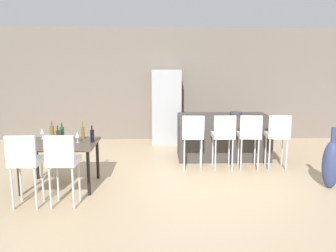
# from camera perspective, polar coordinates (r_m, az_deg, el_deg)

# --- Properties ---
(ground_plane) EXTENTS (10.00, 10.00, 0.00)m
(ground_plane) POSITION_cam_1_polar(r_m,az_deg,el_deg) (6.51, 4.27, -7.88)
(ground_plane) COLOR tan
(back_wall) EXTENTS (10.00, 0.12, 2.90)m
(back_wall) POSITION_cam_1_polar(r_m,az_deg,el_deg) (9.33, 2.48, 6.74)
(back_wall) COLOR #665B51
(back_wall) RESTS_ON ground_plane
(kitchen_island) EXTENTS (1.89, 0.90, 0.92)m
(kitchen_island) POSITION_cam_1_polar(r_m,az_deg,el_deg) (7.62, 8.81, -1.69)
(kitchen_island) COLOR #383330
(kitchen_island) RESTS_ON ground_plane
(bar_chair_left) EXTENTS (0.42, 0.42, 1.05)m
(bar_chair_left) POSITION_cam_1_polar(r_m,az_deg,el_deg) (6.66, 4.05, -1.23)
(bar_chair_left) COLOR white
(bar_chair_left) RESTS_ON ground_plane
(bar_chair_middle) EXTENTS (0.40, 0.40, 1.05)m
(bar_chair_middle) POSITION_cam_1_polar(r_m,az_deg,el_deg) (6.74, 8.94, -1.19)
(bar_chair_middle) COLOR white
(bar_chair_middle) RESTS_ON ground_plane
(bar_chair_right) EXTENTS (0.43, 0.43, 1.05)m
(bar_chair_right) POSITION_cam_1_polar(r_m,az_deg,el_deg) (6.85, 13.01, -1.15)
(bar_chair_right) COLOR white
(bar_chair_right) RESTS_ON ground_plane
(bar_chair_far) EXTENTS (0.43, 0.43, 1.05)m
(bar_chair_far) POSITION_cam_1_polar(r_m,az_deg,el_deg) (7.00, 17.26, -1.11)
(bar_chair_far) COLOR white
(bar_chair_far) RESTS_ON ground_plane
(dining_table) EXTENTS (1.17, 0.93, 0.74)m
(dining_table) POSITION_cam_1_polar(r_m,az_deg,el_deg) (6.00, -17.01, -3.25)
(dining_table) COLOR #4C4238
(dining_table) RESTS_ON ground_plane
(dining_chair_near) EXTENTS (0.41, 0.41, 1.05)m
(dining_chair_near) POSITION_cam_1_polar(r_m,az_deg,el_deg) (5.31, -22.13, -4.96)
(dining_chair_near) COLOR white
(dining_chair_near) RESTS_ON ground_plane
(dining_chair_far) EXTENTS (0.42, 0.42, 1.05)m
(dining_chair_far) POSITION_cam_1_polar(r_m,az_deg,el_deg) (5.15, -16.65, -5.09)
(dining_chair_far) COLOR white
(dining_chair_far) RESTS_ON ground_plane
(wine_bottle_left) EXTENTS (0.07, 0.07, 0.33)m
(wine_bottle_left) POSITION_cam_1_polar(r_m,az_deg,el_deg) (6.12, -18.15, -1.12)
(wine_bottle_left) COLOR brown
(wine_bottle_left) RESTS_ON dining_table
(wine_bottle_inner) EXTENTS (0.06, 0.06, 0.30)m
(wine_bottle_inner) POSITION_cam_1_polar(r_m,az_deg,el_deg) (6.14, -13.56, -1.05)
(wine_bottle_inner) COLOR brown
(wine_bottle_inner) RESTS_ON dining_table
(wine_bottle_end) EXTENTS (0.06, 0.06, 0.28)m
(wine_bottle_end) POSITION_cam_1_polar(r_m,az_deg,el_deg) (5.86, -12.12, -1.53)
(wine_bottle_end) COLOR black
(wine_bottle_end) RESTS_ON dining_table
(wine_bottle_near) EXTENTS (0.07, 0.07, 0.32)m
(wine_bottle_near) POSITION_cam_1_polar(r_m,az_deg,el_deg) (5.97, -16.67, -1.31)
(wine_bottle_near) COLOR #194723
(wine_bottle_near) RESTS_ON dining_table
(wine_bottle_corner) EXTENTS (0.06, 0.06, 0.31)m
(wine_bottle_corner) POSITION_cam_1_polar(r_m,az_deg,el_deg) (5.80, -17.29, -1.76)
(wine_bottle_corner) COLOR #471E19
(wine_bottle_corner) RESTS_ON dining_table
(wine_glass_middle) EXTENTS (0.07, 0.07, 0.17)m
(wine_glass_middle) POSITION_cam_1_polar(r_m,az_deg,el_deg) (6.10, -17.10, -1.15)
(wine_glass_middle) COLOR silver
(wine_glass_middle) RESTS_ON dining_table
(wine_glass_right) EXTENTS (0.07, 0.07, 0.17)m
(wine_glass_right) POSITION_cam_1_polar(r_m,az_deg,el_deg) (5.90, -14.40, -1.39)
(wine_glass_right) COLOR silver
(wine_glass_right) RESTS_ON dining_table
(wine_glass_far) EXTENTS (0.07, 0.07, 0.17)m
(wine_glass_far) POSITION_cam_1_polar(r_m,az_deg,el_deg) (6.36, -19.62, -0.84)
(wine_glass_far) COLOR silver
(wine_glass_far) RESTS_ON dining_table
(refrigerator) EXTENTS (0.72, 0.68, 1.84)m
(refrigerator) POSITION_cam_1_polar(r_m,az_deg,el_deg) (8.92, -0.26, 3.17)
(refrigerator) COLOR #939699
(refrigerator) RESTS_ON ground_plane
(fruit_bowl) EXTENTS (0.25, 0.25, 0.07)m
(fruit_bowl) POSITION_cam_1_polar(r_m,az_deg,el_deg) (7.56, 10.90, 1.96)
(fruit_bowl) COLOR #333338
(fruit_bowl) RESTS_ON kitchen_island
(floor_vase) EXTENTS (0.29, 0.29, 1.00)m
(floor_vase) POSITION_cam_1_polar(r_m,az_deg,el_deg) (6.31, 24.81, -5.54)
(floor_vase) COLOR navy
(floor_vase) RESTS_ON ground_plane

